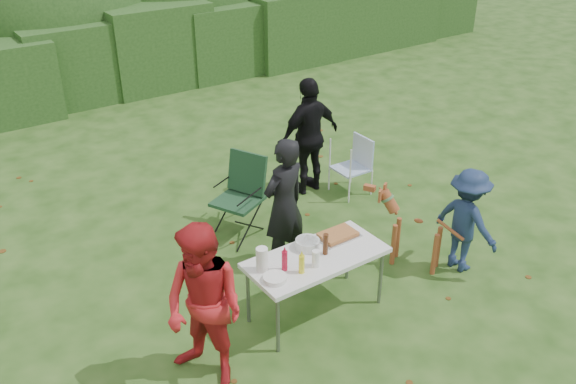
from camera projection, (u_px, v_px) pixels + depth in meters
ground at (320, 301)px, 6.85m from camera, size 80.00×80.00×0.00m
hedge_row at (79, 61)px, 12.23m from camera, size 22.00×1.40×1.70m
shrub_backdrop at (49, 9)px, 13.03m from camera, size 20.00×2.60×3.20m
folding_table at (316, 260)px, 6.37m from camera, size 1.50×0.70×0.74m
person_cook at (284, 205)px, 7.09m from camera, size 0.67×0.50×1.67m
person_red_jacket at (204, 308)px, 5.46m from camera, size 0.89×0.99×1.66m
person_black_puffy at (310, 136)px, 8.80m from camera, size 1.04×0.48×1.74m
child at (466, 221)px, 7.14m from camera, size 0.54×0.87×1.30m
dog at (417, 232)px, 7.25m from camera, size 0.85×1.07×0.95m
camping_chair at (238, 196)px, 7.91m from camera, size 0.88×0.88×1.06m
lawn_chair at (351, 166)px, 8.93m from camera, size 0.52×0.52×0.86m
food_tray at (338, 236)px, 6.65m from camera, size 0.45×0.30×0.02m
focaccia_bread at (338, 234)px, 6.64m from camera, size 0.40×0.26×0.04m
mustard_bottle at (302, 264)px, 6.04m from camera, size 0.06×0.06×0.20m
ketchup_bottle at (285, 261)px, 6.07m from camera, size 0.06×0.06×0.22m
beer_bottle at (326, 244)px, 6.32m from camera, size 0.06×0.06×0.24m
paper_towel_roll at (262, 260)px, 6.05m from camera, size 0.12×0.12×0.26m
cup_stack at (316, 259)px, 6.14m from camera, size 0.08×0.08×0.18m
pasta_bowl at (308, 244)px, 6.45m from camera, size 0.26×0.26×0.10m
plate_stack at (275, 278)px, 5.95m from camera, size 0.24×0.24×0.05m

